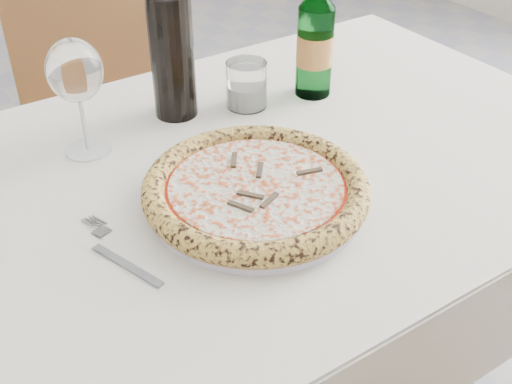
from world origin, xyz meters
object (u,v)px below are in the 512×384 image
(chair_far, at_px, (97,96))
(beer_bottle, at_px, (315,41))
(tumbler, at_px, (247,87))
(pizza, at_px, (256,188))
(dining_table, at_px, (223,218))
(wine_glass, at_px, (75,73))
(plate, at_px, (256,198))
(wine_bottle, at_px, (171,44))

(chair_far, relative_size, beer_bottle, 3.49)
(tumbler, bearing_deg, pizza, -120.62)
(dining_table, relative_size, pizza, 4.09)
(chair_far, height_order, wine_glass, wine_glass)
(dining_table, bearing_deg, wine_glass, 129.97)
(dining_table, xyz_separation_m, plate, (-0.00, -0.10, 0.10))
(tumbler, relative_size, beer_bottle, 0.32)
(tumbler, height_order, wine_bottle, wine_bottle)
(wine_glass, distance_m, tumbler, 0.33)
(plate, distance_m, tumbler, 0.31)
(dining_table, xyz_separation_m, wine_glass, (-0.15, 0.18, 0.24))
(pizza, bearing_deg, dining_table, 90.00)
(chair_far, relative_size, plate, 2.91)
(pizza, relative_size, tumbler, 3.91)
(chair_far, relative_size, tumbler, 10.80)
(tumbler, bearing_deg, beer_bottle, -11.84)
(chair_far, height_order, plate, chair_far)
(tumbler, height_order, beer_bottle, beer_bottle)
(pizza, bearing_deg, beer_bottle, 39.28)
(dining_table, bearing_deg, chair_far, 84.09)
(plate, xyz_separation_m, tumbler, (0.16, 0.27, 0.03))
(beer_bottle, bearing_deg, wine_glass, 174.80)
(tumbler, bearing_deg, dining_table, -133.32)
(wine_bottle, bearing_deg, plate, -96.20)
(pizza, height_order, beer_bottle, beer_bottle)
(dining_table, xyz_separation_m, beer_bottle, (0.29, 0.14, 0.20))
(beer_bottle, bearing_deg, tumbler, 168.16)
(wine_bottle, bearing_deg, dining_table, -99.06)
(wine_glass, xyz_separation_m, tumbler, (0.31, -0.01, -0.10))
(tumbler, bearing_deg, plate, -120.62)
(chair_far, distance_m, plate, 0.93)
(pizza, xyz_separation_m, tumbler, (0.16, 0.27, 0.01))
(plate, bearing_deg, wine_bottle, 83.80)
(tumbler, bearing_deg, chair_far, 96.95)
(plate, xyz_separation_m, wine_bottle, (0.03, 0.31, 0.13))
(beer_bottle, bearing_deg, plate, -140.72)
(plate, height_order, beer_bottle, beer_bottle)
(beer_bottle, bearing_deg, dining_table, -154.47)
(pizza, distance_m, wine_bottle, 0.33)
(chair_far, bearing_deg, plate, -95.25)
(dining_table, relative_size, tumbler, 16.00)
(plate, bearing_deg, chair_far, 84.75)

